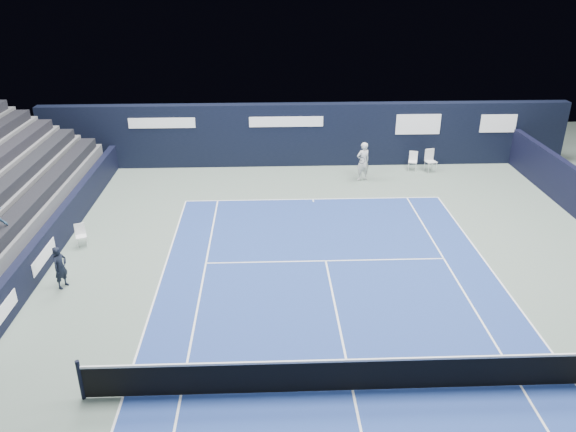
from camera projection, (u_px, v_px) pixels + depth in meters
name	position (u px, v px, depth m)	size (l,w,h in m)	color
ground	(342.00, 340.00, 15.33)	(48.00, 48.00, 0.00)	#5A6B5F
court_surface	(353.00, 390.00, 13.51)	(10.97, 23.77, 0.01)	navy
folding_chair_back_a	(430.00, 156.00, 27.36)	(0.58, 0.60, 1.09)	silver
folding_chair_back_b	(413.00, 159.00, 27.56)	(0.51, 0.50, 0.92)	white
line_judge_chair	(81.00, 233.00, 20.21)	(0.47, 0.46, 0.84)	white
line_judge	(60.00, 267.00, 17.53)	(0.51, 0.34, 1.40)	black
court_markings	(353.00, 390.00, 13.51)	(11.03, 23.83, 0.00)	white
tennis_net	(354.00, 374.00, 13.30)	(12.90, 0.10, 1.10)	black
back_sponsor_wall	(306.00, 135.00, 27.86)	(26.00, 0.63, 3.10)	black
side_barrier_left	(39.00, 257.00, 18.34)	(0.33, 22.00, 1.20)	black
tennis_player	(363.00, 161.00, 26.09)	(0.79, 0.95, 1.84)	silver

